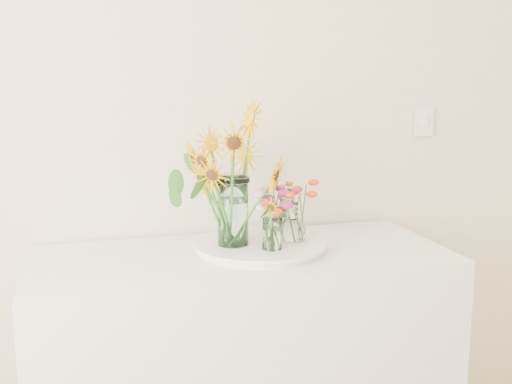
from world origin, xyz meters
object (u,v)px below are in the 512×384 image
at_px(tray, 260,247).
at_px(small_vase_b, 293,222).
at_px(small_vase_a, 272,234).
at_px(small_vase_c, 279,220).
at_px(mason_jar, 233,211).
at_px(counter, 242,378).

bearing_deg(tray, small_vase_b, -3.59).
bearing_deg(tray, small_vase_a, -81.47).
bearing_deg(small_vase_b, small_vase_a, -139.28).
bearing_deg(small_vase_c, tray, -136.03).
xyz_separation_m(tray, small_vase_a, (0.01, -0.10, 0.07)).
bearing_deg(mason_jar, small_vase_b, -0.84).
distance_m(mason_jar, small_vase_a, 0.16).
relative_size(counter, small_vase_c, 13.13).
relative_size(tray, mason_jar, 1.78).
relative_size(tray, small_vase_b, 3.10).
bearing_deg(tray, small_vase_c, 43.97).
distance_m(counter, small_vase_a, 0.54).
distance_m(tray, mason_jar, 0.16).
bearing_deg(counter, small_vase_c, 33.31).
height_order(tray, small_vase_a, small_vase_a).
bearing_deg(tray, counter, -167.32).
bearing_deg(tray, mason_jar, -177.44).
relative_size(counter, mason_jar, 5.82).
xyz_separation_m(mason_jar, small_vase_c, (0.19, 0.10, -0.07)).
relative_size(mason_jar, small_vase_c, 2.26).
distance_m(mason_jar, small_vase_c, 0.23).
distance_m(tray, small_vase_a, 0.12).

